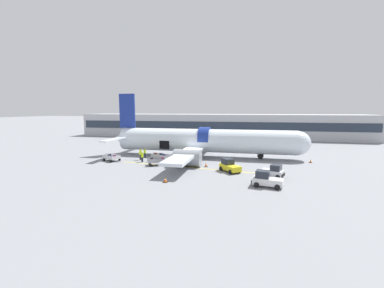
# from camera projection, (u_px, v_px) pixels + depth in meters

# --- Properties ---
(ground_plane) EXTENTS (500.00, 500.00, 0.00)m
(ground_plane) POSITION_uv_depth(u_px,v_px,m) (189.00, 160.00, 40.54)
(ground_plane) COLOR gray
(apron_marking_line) EXTENTS (20.80, 3.08, 0.01)m
(apron_marking_line) POSITION_uv_depth(u_px,v_px,m) (187.00, 167.00, 35.52)
(apron_marking_line) COLOR yellow
(apron_marking_line) RESTS_ON ground_plane
(terminal_strip) EXTENTS (80.81, 11.87, 6.61)m
(terminal_strip) POSITION_uv_depth(u_px,v_px,m) (218.00, 126.00, 74.86)
(terminal_strip) COLOR #B2B2B7
(terminal_strip) RESTS_ON ground_plane
(airplane) EXTENTS (33.78, 30.59, 10.73)m
(airplane) POSITION_uv_depth(u_px,v_px,m) (202.00, 141.00, 43.44)
(airplane) COLOR silver
(airplane) RESTS_ON ground_plane
(baggage_tug_lead) EXTENTS (3.05, 3.34, 1.63)m
(baggage_tug_lead) POSITION_uv_depth(u_px,v_px,m) (229.00, 166.00, 33.02)
(baggage_tug_lead) COLOR yellow
(baggage_tug_lead) RESTS_ON ground_plane
(baggage_tug_mid) EXTENTS (3.29, 2.23, 1.66)m
(baggage_tug_mid) POSITION_uv_depth(u_px,v_px,m) (266.00, 180.00, 26.47)
(baggage_tug_mid) COLOR white
(baggage_tug_mid) RESTS_ON ground_plane
(baggage_tug_rear) EXTENTS (2.88, 2.43, 1.55)m
(baggage_tug_rear) POSITION_uv_depth(u_px,v_px,m) (273.00, 172.00, 30.18)
(baggage_tug_rear) COLOR silver
(baggage_tug_rear) RESTS_ON ground_plane
(baggage_cart_loading) EXTENTS (4.00, 2.50, 1.04)m
(baggage_cart_loading) POSITION_uv_depth(u_px,v_px,m) (161.00, 157.00, 40.83)
(baggage_cart_loading) COLOR #999BA0
(baggage_cart_loading) RESTS_ON ground_plane
(baggage_cart_queued) EXTENTS (3.43, 2.52, 1.07)m
(baggage_cart_queued) POSITION_uv_depth(u_px,v_px,m) (157.00, 162.00, 36.80)
(baggage_cart_queued) COLOR #999BA0
(baggage_cart_queued) RESTS_ON ground_plane
(baggage_cart_empty) EXTENTS (3.51, 2.61, 1.04)m
(baggage_cart_empty) POSITION_uv_depth(u_px,v_px,m) (112.00, 158.00, 39.79)
(baggage_cart_empty) COLOR silver
(baggage_cart_empty) RESTS_ON ground_plane
(ground_crew_loader_a) EXTENTS (0.50, 0.53, 1.60)m
(ground_crew_loader_a) POSITION_uv_depth(u_px,v_px,m) (142.00, 157.00, 38.93)
(ground_crew_loader_a) COLOR #1E2338
(ground_crew_loader_a) RESTS_ON ground_plane
(ground_crew_loader_b) EXTENTS (0.50, 0.50, 1.59)m
(ground_crew_loader_b) POSITION_uv_depth(u_px,v_px,m) (145.00, 153.00, 42.54)
(ground_crew_loader_b) COLOR #1E2338
(ground_crew_loader_b) RESTS_ON ground_plane
(ground_crew_driver) EXTENTS (0.49, 0.54, 1.59)m
(ground_crew_driver) POSITION_uv_depth(u_px,v_px,m) (175.00, 157.00, 38.73)
(ground_crew_driver) COLOR #1E2338
(ground_crew_driver) RESTS_ON ground_plane
(ground_crew_supervisor) EXTENTS (0.59, 0.59, 1.83)m
(ground_crew_supervisor) POSITION_uv_depth(u_px,v_px,m) (180.00, 153.00, 41.07)
(ground_crew_supervisor) COLOR #1E2338
(ground_crew_supervisor) RESTS_ON ground_plane
(ground_crew_helper) EXTENTS (0.50, 0.64, 1.84)m
(ground_crew_helper) POSITION_uv_depth(u_px,v_px,m) (141.00, 154.00, 40.53)
(ground_crew_helper) COLOR #2D2D33
(ground_crew_helper) RESTS_ON ground_plane
(suitcase_on_tarmac_upright) EXTENTS (0.49, 0.42, 0.69)m
(suitcase_on_tarmac_upright) POSITION_uv_depth(u_px,v_px,m) (149.00, 160.00, 38.86)
(suitcase_on_tarmac_upright) COLOR #4C1E1E
(suitcase_on_tarmac_upright) RESTS_ON ground_plane
(safety_cone_nose) EXTENTS (0.48, 0.48, 0.56)m
(safety_cone_nose) POSITION_uv_depth(u_px,v_px,m) (311.00, 161.00, 38.60)
(safety_cone_nose) COLOR black
(safety_cone_nose) RESTS_ON ground_plane
(safety_cone_engine_left) EXTENTS (0.55, 0.55, 0.57)m
(safety_cone_engine_left) POSITION_uv_depth(u_px,v_px,m) (165.00, 180.00, 28.13)
(safety_cone_engine_left) COLOR black
(safety_cone_engine_left) RESTS_ON ground_plane
(safety_cone_wingtip) EXTENTS (0.46, 0.46, 0.63)m
(safety_cone_wingtip) POSITION_uv_depth(u_px,v_px,m) (206.00, 165.00, 35.77)
(safety_cone_wingtip) COLOR black
(safety_cone_wingtip) RESTS_ON ground_plane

